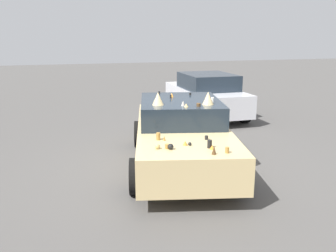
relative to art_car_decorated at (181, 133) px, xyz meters
The scene contains 3 objects.
ground_plane 0.72m from the art_car_decorated, 166.84° to the left, with size 60.00×60.00×0.00m, color #514F4C.
art_car_decorated is the anchor object (origin of this frame).
parked_sedan_row_back_center 4.95m from the art_car_decorated, 28.55° to the right, with size 4.06×2.01×1.49m.
Camera 1 is at (-7.07, 2.42, 2.75)m, focal length 38.85 mm.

